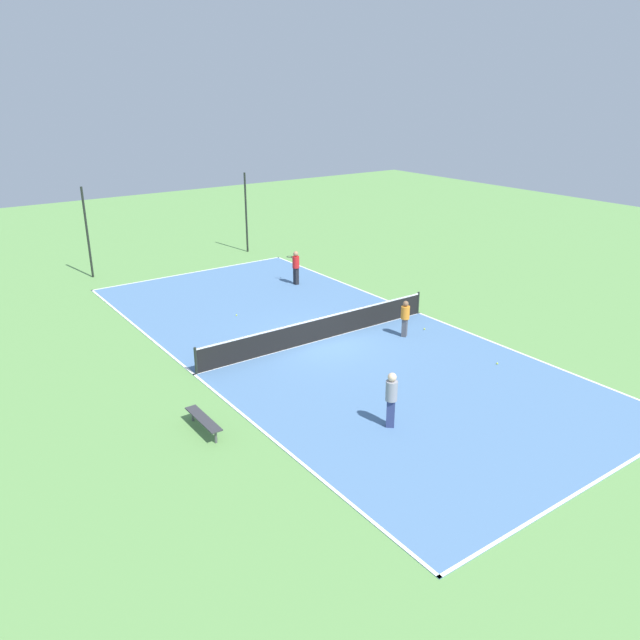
{
  "coord_description": "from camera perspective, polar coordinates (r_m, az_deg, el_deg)",
  "views": [
    {
      "loc": [
        -13.76,
        -19.24,
        9.8
      ],
      "look_at": [
        0.0,
        0.0,
        0.9
      ],
      "focal_mm": 35.0,
      "sensor_mm": 36.0,
      "label": 1
    }
  ],
  "objects": [
    {
      "name": "player_baseline_gray",
      "position": [
        19.0,
        6.54,
        -6.92
      ],
      "size": [
        0.51,
        0.51,
        1.8
      ],
      "rotation": [
        0.0,
        0.0,
        2.39
      ],
      "color": "navy",
      "rests_on": "court_surface"
    },
    {
      "name": "tennis_ball_left_sideline",
      "position": [
        27.02,
        9.53,
        -0.82
      ],
      "size": [
        0.07,
        0.07,
        0.07
      ],
      "primitive_type": "sphere",
      "color": "#CCE033",
      "rests_on": "court_surface"
    },
    {
      "name": "tennis_ball_far_baseline",
      "position": [
        25.18,
        -8.83,
        -2.41
      ],
      "size": [
        0.07,
        0.07,
        0.07
      ],
      "primitive_type": "sphere",
      "color": "#CCE033",
      "rests_on": "court_surface"
    },
    {
      "name": "fence_post_back_right",
      "position": [
        39.32,
        -6.77,
        9.7
      ],
      "size": [
        0.12,
        0.12,
        4.9
      ],
      "color": "black",
      "rests_on": "ground_plane"
    },
    {
      "name": "tennis_ball_midcourt",
      "position": [
        24.32,
        15.9,
        -3.84
      ],
      "size": [
        0.07,
        0.07,
        0.07
      ],
      "primitive_type": "sphere",
      "color": "#CCE033",
      "rests_on": "court_surface"
    },
    {
      "name": "fence_post_back_left",
      "position": [
        35.78,
        -20.51,
        7.46
      ],
      "size": [
        0.12,
        0.12,
        4.9
      ],
      "color": "black",
      "rests_on": "ground_plane"
    },
    {
      "name": "tennis_net",
      "position": [
        25.41,
        0.0,
        -0.75
      ],
      "size": [
        11.1,
        0.1,
        1.03
      ],
      "color": "black",
      "rests_on": "court_surface"
    },
    {
      "name": "bench",
      "position": [
        19.29,
        -10.61,
        -8.96
      ],
      "size": [
        0.36,
        1.88,
        0.45
      ],
      "rotation": [
        0.0,
        0.0,
        1.57
      ],
      "color": "#333338",
      "rests_on": "ground_plane"
    },
    {
      "name": "tennis_ball_right_alley",
      "position": [
        28.51,
        -7.65,
        0.44
      ],
      "size": [
        0.07,
        0.07,
        0.07
      ],
      "primitive_type": "sphere",
      "color": "#CCE033",
      "rests_on": "court_surface"
    },
    {
      "name": "player_center_orange",
      "position": [
        25.92,
        7.79,
        0.33
      ],
      "size": [
        0.5,
        0.5,
        1.55
      ],
      "rotation": [
        0.0,
        0.0,
        3.74
      ],
      "color": "#4C4C51",
      "rests_on": "court_surface"
    },
    {
      "name": "player_coach_red",
      "position": [
        32.59,
        -2.23,
        5.03
      ],
      "size": [
        0.36,
        0.94,
        1.78
      ],
      "rotation": [
        0.0,
        0.0,
        1.58
      ],
      "color": "black",
      "rests_on": "court_surface"
    },
    {
      "name": "ground_plane",
      "position": [
        25.61,
        0.0,
        -1.89
      ],
      "size": [
        80.0,
        80.0,
        0.0
      ],
      "primitive_type": "plane",
      "color": "#60934C"
    },
    {
      "name": "court_surface",
      "position": [
        25.6,
        0.0,
        -1.86
      ],
      "size": [
        11.3,
        24.5,
        0.02
      ],
      "color": "#4C729E",
      "rests_on": "ground_plane"
    }
  ]
}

